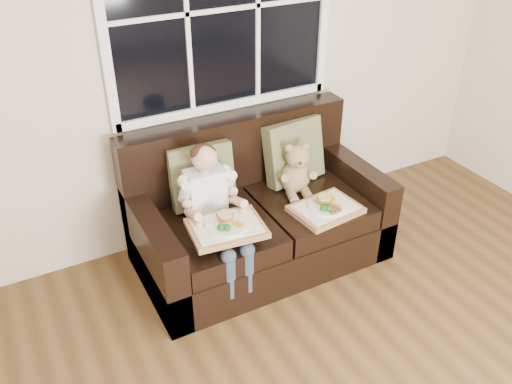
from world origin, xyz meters
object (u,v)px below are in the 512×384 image
teddy_bear (296,172)px  tray_right (326,208)px  child (212,201)px  tray_left (226,227)px  loveseat (256,218)px

teddy_bear → tray_right: bearing=-68.1°
child → tray_right: bearing=-16.4°
tray_left → tray_right: tray_left is taller
loveseat → tray_right: size_ratio=3.61×
loveseat → tray_left: (-0.38, -0.34, 0.27)m
child → teddy_bear: child is taller
loveseat → child: bearing=-162.8°
tray_left → tray_right: bearing=6.9°
tray_left → teddy_bear: bearing=32.0°
teddy_bear → tray_right: teddy_bear is taller
child → teddy_bear: (0.69, 0.11, -0.03)m
loveseat → tray_right: 0.51m
tray_left → tray_right: 0.74m
child → tray_right: 0.78m
teddy_bear → tray_left: 0.78m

